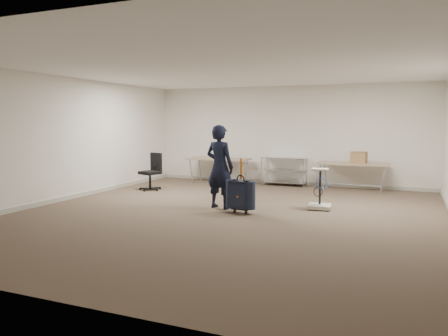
% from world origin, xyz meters
% --- Properties ---
extents(ground, '(9.00, 9.00, 0.00)m').
position_xyz_m(ground, '(0.00, 0.00, 0.00)').
color(ground, '#4C3A2E').
rests_on(ground, ground).
extents(room_shell, '(8.00, 9.00, 9.00)m').
position_xyz_m(room_shell, '(0.00, 1.38, 0.05)').
color(room_shell, white).
rests_on(room_shell, ground).
extents(folding_table_left, '(1.80, 0.75, 0.73)m').
position_xyz_m(folding_table_left, '(-1.90, 3.95, 0.68)').
color(folding_table_left, '#907258').
rests_on(folding_table_left, ground).
extents(folding_table_right, '(1.80, 0.75, 0.73)m').
position_xyz_m(folding_table_right, '(1.90, 3.95, 0.68)').
color(folding_table_right, '#907258').
rests_on(folding_table_right, ground).
extents(wire_shelf, '(1.22, 0.47, 0.80)m').
position_xyz_m(wire_shelf, '(0.00, 4.20, 0.44)').
color(wire_shelf, '#B8BBBF').
rests_on(wire_shelf, ground).
extents(person, '(0.70, 0.53, 1.73)m').
position_xyz_m(person, '(-0.38, 0.50, 0.86)').
color(person, black).
rests_on(person, ground).
extents(suitcase, '(0.42, 0.27, 1.08)m').
position_xyz_m(suitcase, '(0.20, 0.17, 0.37)').
color(suitcase, '#161F33').
rests_on(suitcase, ground).
extents(office_chair, '(0.59, 0.59, 0.97)m').
position_xyz_m(office_chair, '(-3.01, 2.06, 0.29)').
color(office_chair, black).
rests_on(office_chair, ground).
extents(equipment_cart, '(0.49, 0.49, 0.84)m').
position_xyz_m(equipment_cart, '(1.55, 1.20, 0.22)').
color(equipment_cart, beige).
rests_on(equipment_cart, ground).
extents(cardboard_box, '(0.42, 0.34, 0.29)m').
position_xyz_m(cardboard_box, '(2.03, 4.00, 0.87)').
color(cardboard_box, '#946844').
rests_on(cardboard_box, folding_table_right).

